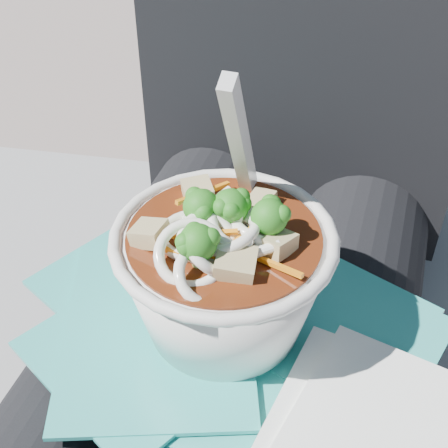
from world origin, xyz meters
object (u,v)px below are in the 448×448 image
(person_body, at_px, (255,278))
(lap, at_px, (227,366))
(stone_ledge, at_px, (259,419))
(plastic_bag, at_px, (225,338))
(udon_bowl, at_px, (224,269))

(person_body, bearing_deg, lap, -90.00)
(stone_ledge, bearing_deg, lap, -90.00)
(lap, height_order, plastic_bag, plastic_bag)
(lap, relative_size, person_body, 0.47)
(stone_ledge, xyz_separation_m, lap, (0.00, -0.15, 0.31))
(lap, distance_m, udon_bowl, 0.14)
(lap, bearing_deg, person_body, 90.00)
(person_body, distance_m, plastic_bag, 0.13)
(lap, bearing_deg, stone_ledge, 90.00)
(stone_ledge, distance_m, udon_bowl, 0.48)
(stone_ledge, relative_size, udon_bowl, 4.88)
(stone_ledge, bearing_deg, person_body, -90.00)
(lap, xyz_separation_m, plastic_bag, (0.01, -0.03, 0.08))
(person_body, height_order, udon_bowl, person_body)
(stone_ledge, bearing_deg, udon_bowl, -88.84)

